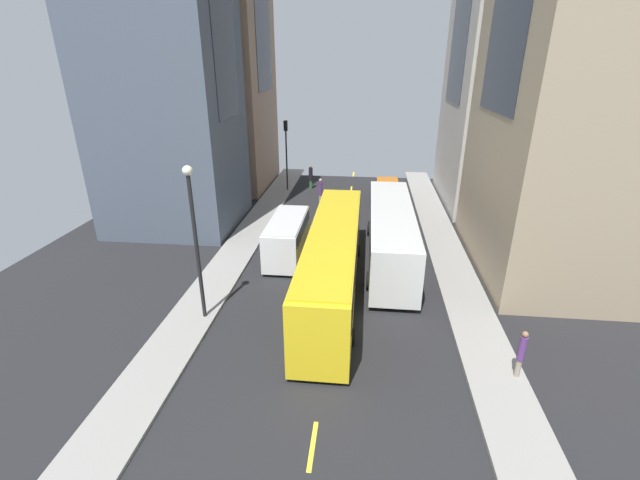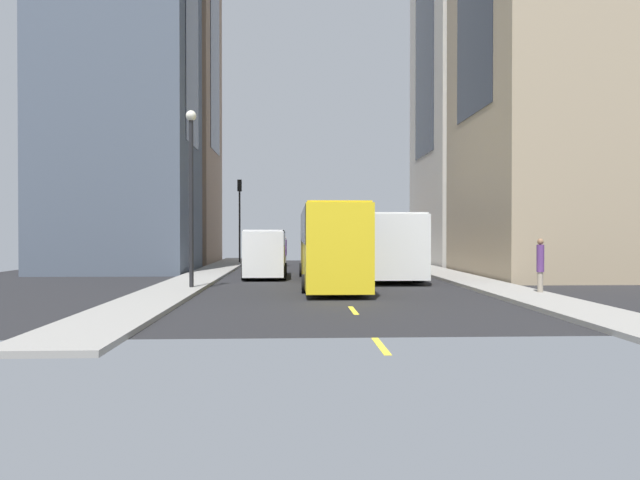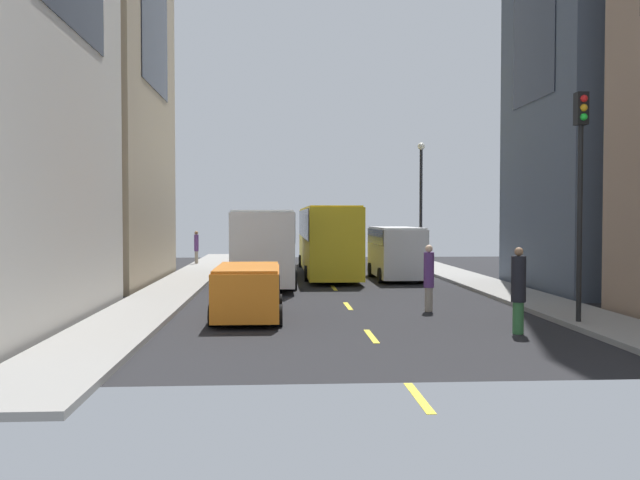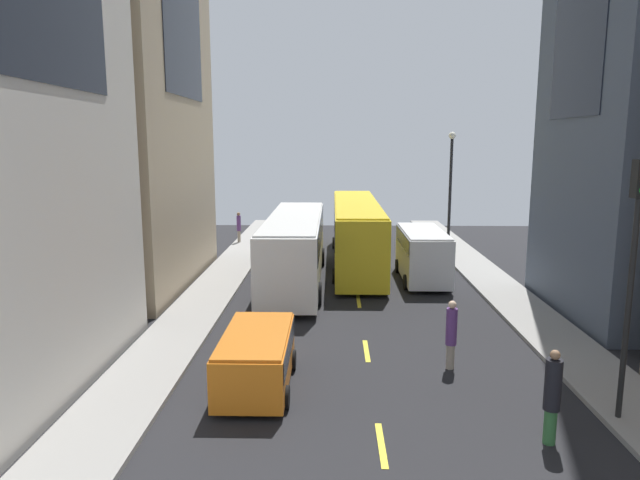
% 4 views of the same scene
% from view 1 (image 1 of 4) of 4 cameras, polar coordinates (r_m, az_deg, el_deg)
% --- Properties ---
extents(ground_plane, '(39.87, 39.87, 0.00)m').
position_cam_1_polar(ground_plane, '(27.78, 2.86, -1.88)').
color(ground_plane, black).
extents(sidewalk_west, '(2.32, 44.00, 0.15)m').
position_cam_1_polar(sidewalk_west, '(28.24, 16.72, -2.29)').
color(sidewalk_west, gray).
rests_on(sidewalk_west, ground).
extents(sidewalk_east, '(2.32, 44.00, 0.15)m').
position_cam_1_polar(sidewalk_east, '(28.89, -10.67, -1.10)').
color(sidewalk_east, gray).
rests_on(sidewalk_east, ground).
extents(lane_stripe_0, '(0.16, 2.00, 0.01)m').
position_cam_1_polar(lane_stripe_0, '(47.66, 4.46, 8.70)').
color(lane_stripe_0, yellow).
rests_on(lane_stripe_0, ground).
extents(lane_stripe_1, '(0.16, 2.00, 0.01)m').
position_cam_1_polar(lane_stripe_1, '(41.87, 4.16, 6.71)').
color(lane_stripe_1, yellow).
rests_on(lane_stripe_1, ground).
extents(lane_stripe_2, '(0.16, 2.00, 0.01)m').
position_cam_1_polar(lane_stripe_2, '(36.15, 3.76, 4.08)').
color(lane_stripe_2, yellow).
rests_on(lane_stripe_2, ground).
extents(lane_stripe_3, '(0.16, 2.00, 0.01)m').
position_cam_1_polar(lane_stripe_3, '(30.53, 3.22, 0.48)').
color(lane_stripe_3, yellow).
rests_on(lane_stripe_3, ground).
extents(lane_stripe_4, '(0.16, 2.00, 0.01)m').
position_cam_1_polar(lane_stripe_4, '(25.09, 2.43, -4.72)').
color(lane_stripe_4, yellow).
rests_on(lane_stripe_4, ground).
extents(lane_stripe_5, '(0.16, 2.00, 0.01)m').
position_cam_1_polar(lane_stripe_5, '(19.98, 1.21, -12.67)').
color(lane_stripe_5, yellow).
rests_on(lane_stripe_5, ground).
extents(lane_stripe_6, '(0.16, 2.00, 0.01)m').
position_cam_1_polar(lane_stripe_6, '(15.52, -0.98, -25.59)').
color(lane_stripe_6, yellow).
rests_on(lane_stripe_6, ground).
extents(city_bus_white, '(2.81, 12.70, 3.35)m').
position_cam_1_polar(city_bus_white, '(26.65, 9.40, 1.42)').
color(city_bus_white, silver).
rests_on(city_bus_white, ground).
extents(streetcar_yellow, '(2.70, 14.89, 3.59)m').
position_cam_1_polar(streetcar_yellow, '(22.57, 1.75, -2.02)').
color(streetcar_yellow, yellow).
rests_on(streetcar_yellow, ground).
extents(delivery_van_white, '(2.25, 5.69, 2.58)m').
position_cam_1_polar(delivery_van_white, '(26.76, -4.38, 0.62)').
color(delivery_van_white, white).
rests_on(delivery_van_white, ground).
extents(car_orange_0, '(2.07, 4.19, 1.61)m').
position_cam_1_polar(car_orange_0, '(38.67, 8.94, 6.58)').
color(car_orange_0, orange).
rests_on(car_orange_0, ground).
extents(pedestrian_crossing_near, '(0.38, 0.38, 2.28)m').
position_cam_1_polar(pedestrian_crossing_near, '(41.70, -1.24, 8.41)').
color(pedestrian_crossing_near, '#336B38').
rests_on(pedestrian_crossing_near, ground).
extents(pedestrian_walking_far, '(0.28, 0.28, 2.05)m').
position_cam_1_polar(pedestrian_walking_far, '(18.66, 25.12, -13.31)').
color(pedestrian_walking_far, gray).
rests_on(pedestrian_walking_far, ground).
extents(pedestrian_waiting_curb, '(0.34, 0.34, 2.17)m').
position_cam_1_polar(pedestrian_waiting_curb, '(37.35, 0.06, 6.61)').
color(pedestrian_waiting_curb, gray).
rests_on(pedestrian_waiting_curb, ground).
extents(traffic_light_near_corner, '(0.32, 0.44, 6.38)m').
position_cam_1_polar(traffic_light_near_corner, '(40.32, -4.51, 12.70)').
color(traffic_light_near_corner, black).
rests_on(traffic_light_near_corner, ground).
extents(streetlamp_near, '(0.44, 0.44, 7.37)m').
position_cam_1_polar(streetlamp_near, '(19.88, -16.29, 1.35)').
color(streetlamp_near, black).
rests_on(streetlamp_near, ground).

